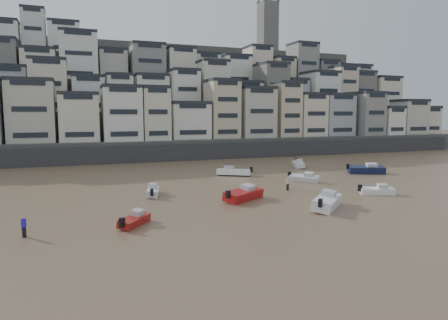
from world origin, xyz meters
name	(u,v)px	position (x,y,z in m)	size (l,w,h in m)	color
ground	(359,305)	(0.00, 0.00, 0.00)	(400.00, 400.00, 0.00)	brown
harbor_wall	(192,151)	(10.00, 65.00, 1.75)	(140.00, 3.00, 3.50)	#38383A
hillside	(171,103)	(14.73, 104.84, 13.01)	(141.04, 66.00, 50.00)	#4C4C47
boat_a	(327,200)	(10.83, 18.19, 0.89)	(6.51, 2.13, 1.78)	white
boat_e	(304,177)	(17.27, 32.85, 0.64)	(4.69, 1.53, 1.28)	silver
boat_f	(153,190)	(-4.69, 31.04, 0.62)	(4.56, 1.49, 1.24)	silver
boat_h	(234,170)	(10.11, 41.90, 0.79)	(5.81, 1.90, 1.58)	white
boat_b	(377,190)	(20.66, 22.02, 0.60)	(4.37, 1.43, 1.19)	white
boat_g	(366,168)	(31.08, 36.32, 0.86)	(6.31, 2.06, 1.72)	#131B3D
boat_c	(244,193)	(4.38, 24.83, 0.83)	(6.07, 1.99, 1.65)	#A21413
boat_j	(134,219)	(-8.59, 18.80, 0.56)	(4.09, 1.34, 1.12)	maroon
boat_i	(298,163)	(24.68, 46.74, 0.75)	(5.50, 1.80, 1.50)	silver
person_blue	(24,226)	(-17.20, 18.49, 0.87)	(0.44, 0.44, 1.74)	#2C1AC8
person_pink	(288,184)	(11.91, 28.17, 0.87)	(0.44, 0.44, 1.74)	#C99D8D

